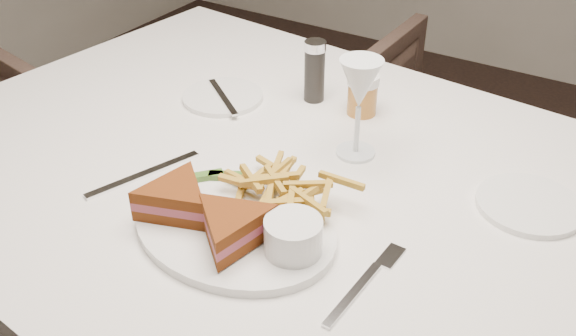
% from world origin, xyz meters
% --- Properties ---
extents(table, '(1.53, 1.11, 0.75)m').
position_xyz_m(table, '(-0.39, 0.22, 0.38)').
color(table, silver).
rests_on(table, ground).
extents(chair_far, '(0.68, 0.64, 0.70)m').
position_xyz_m(chair_far, '(-0.33, 1.07, 0.35)').
color(chair_far, '#4A362D').
rests_on(chair_far, ground).
extents(table_setting, '(0.77, 0.64, 0.18)m').
position_xyz_m(table_setting, '(-0.39, 0.16, 0.79)').
color(table_setting, white).
rests_on(table_setting, table).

